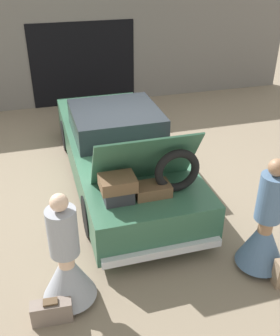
# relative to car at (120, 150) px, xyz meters

# --- Properties ---
(ground_plane) EXTENTS (40.00, 40.00, 0.00)m
(ground_plane) POSITION_rel_car_xyz_m (0.00, 0.01, -0.60)
(ground_plane) COLOR #7F705B
(garage_wall_back) EXTENTS (12.00, 0.14, 2.80)m
(garage_wall_back) POSITION_rel_car_xyz_m (0.00, 4.29, 0.79)
(garage_wall_back) COLOR slate
(garage_wall_back) RESTS_ON ground_plane
(car) EXTENTS (1.84, 5.03, 1.71)m
(car) POSITION_rel_car_xyz_m (0.00, 0.00, 0.00)
(car) COLOR #336047
(car) RESTS_ON ground_plane
(person_left) EXTENTS (0.68, 0.68, 1.60)m
(person_left) POSITION_rel_car_xyz_m (-1.30, -2.71, -0.03)
(person_left) COLOR beige
(person_left) RESTS_ON ground_plane
(person_right) EXTENTS (0.66, 0.66, 1.70)m
(person_right) POSITION_rel_car_xyz_m (1.31, -2.83, 0.01)
(person_right) COLOR #997051
(person_right) RESTS_ON ground_plane
(suitcase_beside_left_person) EXTENTS (0.49, 0.21, 0.32)m
(suitcase_beside_left_person) POSITION_rel_car_xyz_m (-1.55, -2.98, -0.45)
(suitcase_beside_left_person) COLOR #75665B
(suitcase_beside_left_person) RESTS_ON ground_plane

